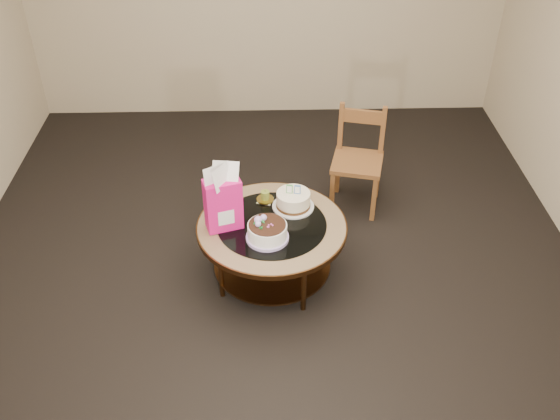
{
  "coord_description": "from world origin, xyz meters",
  "views": [
    {
      "loc": [
        -0.04,
        -3.3,
        3.05
      ],
      "look_at": [
        0.06,
        0.02,
        0.56
      ],
      "focal_mm": 40.0,
      "sensor_mm": 36.0,
      "label": 1
    }
  ],
  "objects_px": {
    "coffee_table": "(272,233)",
    "gift_bag": "(223,198)",
    "decorated_cake": "(267,232)",
    "dining_chair": "(358,159)",
    "cream_cake": "(293,200)"
  },
  "relations": [
    {
      "from": "coffee_table",
      "to": "gift_bag",
      "type": "relative_size",
      "value": 2.15
    },
    {
      "from": "decorated_cake",
      "to": "dining_chair",
      "type": "height_order",
      "value": "dining_chair"
    },
    {
      "from": "decorated_cake",
      "to": "dining_chair",
      "type": "bearing_deg",
      "value": 54.2
    },
    {
      "from": "coffee_table",
      "to": "cream_cake",
      "type": "distance_m",
      "value": 0.28
    },
    {
      "from": "dining_chair",
      "to": "cream_cake",
      "type": "bearing_deg",
      "value": -115.27
    },
    {
      "from": "decorated_cake",
      "to": "dining_chair",
      "type": "distance_m",
      "value": 1.25
    },
    {
      "from": "coffee_table",
      "to": "decorated_cake",
      "type": "bearing_deg",
      "value": -102.08
    },
    {
      "from": "decorated_cake",
      "to": "cream_cake",
      "type": "distance_m",
      "value": 0.39
    },
    {
      "from": "gift_bag",
      "to": "dining_chair",
      "type": "height_order",
      "value": "gift_bag"
    },
    {
      "from": "decorated_cake",
      "to": "cream_cake",
      "type": "height_order",
      "value": "cream_cake"
    },
    {
      "from": "gift_bag",
      "to": "dining_chair",
      "type": "distance_m",
      "value": 1.36
    },
    {
      "from": "cream_cake",
      "to": "dining_chair",
      "type": "relative_size",
      "value": 0.35
    },
    {
      "from": "decorated_cake",
      "to": "gift_bag",
      "type": "distance_m",
      "value": 0.36
    },
    {
      "from": "cream_cake",
      "to": "gift_bag",
      "type": "xyz_separation_m",
      "value": [
        -0.47,
        -0.2,
        0.18
      ]
    },
    {
      "from": "decorated_cake",
      "to": "cream_cake",
      "type": "xyz_separation_m",
      "value": [
        0.19,
        0.34,
        0.0
      ]
    }
  ]
}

